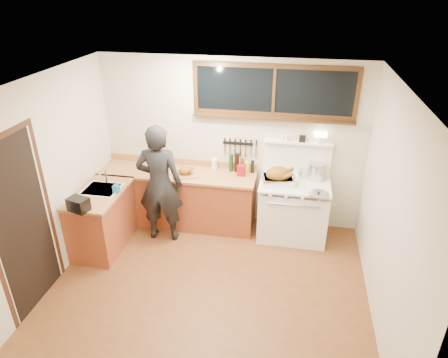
% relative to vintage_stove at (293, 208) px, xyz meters
% --- Properties ---
extents(ground_plane, '(4.00, 3.50, 0.02)m').
position_rel_vintage_stove_xyz_m(ground_plane, '(-1.00, -1.41, -0.48)').
color(ground_plane, '#5B3118').
extents(room_shell, '(4.10, 3.60, 2.65)m').
position_rel_vintage_stove_xyz_m(room_shell, '(-1.00, -1.41, 1.18)').
color(room_shell, beige).
rests_on(room_shell, ground).
extents(counter_back, '(2.44, 0.64, 1.00)m').
position_rel_vintage_stove_xyz_m(counter_back, '(-1.80, 0.04, -0.01)').
color(counter_back, brown).
rests_on(counter_back, ground).
extents(counter_left, '(0.64, 1.09, 0.90)m').
position_rel_vintage_stove_xyz_m(counter_left, '(-2.70, -0.79, -0.02)').
color(counter_left, brown).
rests_on(counter_left, ground).
extents(sink_unit, '(0.50, 0.45, 0.37)m').
position_rel_vintage_stove_xyz_m(sink_unit, '(-2.68, -0.71, 0.38)').
color(sink_unit, white).
rests_on(sink_unit, counter_left).
extents(vintage_stove, '(1.02, 0.74, 1.59)m').
position_rel_vintage_stove_xyz_m(vintage_stove, '(0.00, 0.00, 0.00)').
color(vintage_stove, white).
rests_on(vintage_stove, ground).
extents(back_window, '(2.32, 0.13, 0.77)m').
position_rel_vintage_stove_xyz_m(back_window, '(-0.40, 0.31, 1.60)').
color(back_window, black).
rests_on(back_window, room_shell).
extents(left_doorway, '(0.02, 1.04, 2.17)m').
position_rel_vintage_stove_xyz_m(left_doorway, '(-2.99, -1.96, 0.62)').
color(left_doorway, black).
rests_on(left_doorway, ground).
extents(knife_strip, '(0.52, 0.03, 0.28)m').
position_rel_vintage_stove_xyz_m(knife_strip, '(-0.88, 0.32, 0.84)').
color(knife_strip, black).
rests_on(knife_strip, room_shell).
extents(man, '(0.69, 0.49, 1.81)m').
position_rel_vintage_stove_xyz_m(man, '(-1.92, -0.42, 0.44)').
color(man, black).
rests_on(man, ground).
extents(soap_bottle, '(0.08, 0.08, 0.17)m').
position_rel_vintage_stove_xyz_m(soap_bottle, '(-2.43, -0.76, 0.52)').
color(soap_bottle, '#2777C7').
rests_on(soap_bottle, counter_left).
extents(toaster, '(0.30, 0.24, 0.18)m').
position_rel_vintage_stove_xyz_m(toaster, '(-2.70, -1.29, 0.52)').
color(toaster, black).
rests_on(toaster, counter_left).
extents(cutting_board, '(0.46, 0.41, 0.14)m').
position_rel_vintage_stove_xyz_m(cutting_board, '(-1.63, -0.06, 0.49)').
color(cutting_board, '#A56F41').
rests_on(cutting_board, counter_back).
extents(roast_turkey, '(0.50, 0.42, 0.25)m').
position_rel_vintage_stove_xyz_m(roast_turkey, '(-0.25, -0.05, 0.54)').
color(roast_turkey, silver).
rests_on(roast_turkey, vintage_stove).
extents(stockpot, '(0.29, 0.29, 0.25)m').
position_rel_vintage_stove_xyz_m(stockpot, '(0.29, 0.19, 0.56)').
color(stockpot, silver).
rests_on(stockpot, vintage_stove).
extents(saucepan, '(0.18, 0.29, 0.13)m').
position_rel_vintage_stove_xyz_m(saucepan, '(0.11, 0.21, 0.50)').
color(saucepan, silver).
rests_on(saucepan, vintage_stove).
extents(pot_lid, '(0.32, 0.32, 0.04)m').
position_rel_vintage_stove_xyz_m(pot_lid, '(0.32, -0.31, 0.44)').
color(pot_lid, silver).
rests_on(pot_lid, vintage_stove).
extents(coffee_tin, '(0.12, 0.10, 0.17)m').
position_rel_vintage_stove_xyz_m(coffee_tin, '(-0.81, 0.09, 0.52)').
color(coffee_tin, maroon).
rests_on(coffee_tin, counter_back).
extents(pitcher, '(0.10, 0.10, 0.18)m').
position_rel_vintage_stove_xyz_m(pitcher, '(-1.25, 0.23, 0.52)').
color(pitcher, white).
rests_on(pitcher, counter_back).
extents(bottle_cluster, '(0.39, 0.07, 0.30)m').
position_rel_vintage_stove_xyz_m(bottle_cluster, '(-0.85, 0.22, 0.56)').
color(bottle_cluster, black).
rests_on(bottle_cluster, counter_back).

